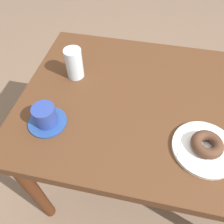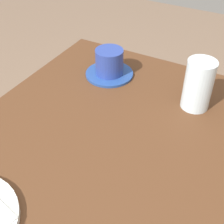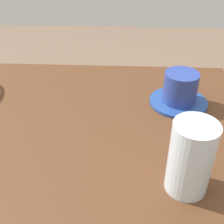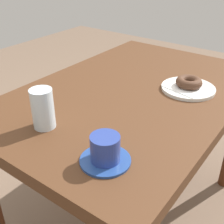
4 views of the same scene
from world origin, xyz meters
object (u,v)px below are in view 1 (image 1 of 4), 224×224
at_px(donut_chocolate_ring, 207,144).
at_px(water_glass, 74,63).
at_px(coffee_cup, 46,117).
at_px(plate_chocolate_ring, 204,148).

xyz_separation_m(donut_chocolate_ring, water_glass, (-0.54, 0.27, 0.03)).
bearing_deg(coffee_cup, plate_chocolate_ring, 0.40).
xyz_separation_m(water_glass, coffee_cup, (-0.02, -0.27, -0.03)).
distance_m(plate_chocolate_ring, coffee_cup, 0.57).
xyz_separation_m(plate_chocolate_ring, coffee_cup, (-0.56, -0.00, 0.03)).
bearing_deg(donut_chocolate_ring, coffee_cup, -179.60).
height_order(water_glass, coffee_cup, water_glass).
relative_size(water_glass, coffee_cup, 0.94).
bearing_deg(water_glass, plate_chocolate_ring, -26.14).
xyz_separation_m(plate_chocolate_ring, donut_chocolate_ring, (0.00, 0.00, 0.03)).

